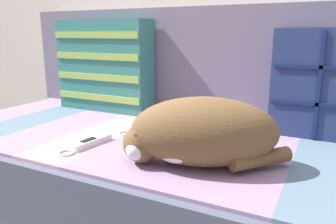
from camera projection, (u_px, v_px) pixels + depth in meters
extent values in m
cube|color=gray|center=(160.00, 209.00, 1.26)|extent=(1.77, 0.87, 0.17)
cube|color=#4C5166|center=(160.00, 163.00, 1.21)|extent=(1.74, 0.85, 0.22)
cube|color=gray|center=(15.00, 113.00, 1.50)|extent=(0.19, 0.77, 0.01)
cube|color=slate|center=(45.00, 117.00, 1.41)|extent=(0.19, 0.77, 0.01)
cube|color=gray|center=(77.00, 122.00, 1.33)|extent=(0.19, 0.77, 0.01)
cube|color=#C6899E|center=(115.00, 128.00, 1.25)|extent=(0.19, 0.77, 0.01)
cube|color=gray|center=(157.00, 135.00, 1.17)|extent=(0.19, 0.77, 0.01)
cube|color=gray|center=(206.00, 142.00, 1.09)|extent=(0.19, 0.77, 0.01)
cube|color=gray|center=(262.00, 151.00, 1.01)|extent=(0.19, 0.77, 0.01)
cube|color=slate|center=(329.00, 162.00, 0.93)|extent=(0.19, 0.77, 0.01)
cube|color=slate|center=(198.00, 61.00, 1.45)|extent=(1.74, 0.14, 0.46)
cube|color=navy|center=(319.00, 86.00, 1.05)|extent=(0.01, 0.01, 0.35)
cube|color=#337A70|center=(105.00, 66.00, 1.50)|extent=(0.45, 0.13, 0.41)
cube|color=#93B751|center=(97.00, 97.00, 1.48)|extent=(0.44, 0.01, 0.03)
cube|color=#93B751|center=(96.00, 77.00, 1.45)|extent=(0.44, 0.01, 0.03)
cube|color=#93B751|center=(95.00, 56.00, 1.43)|extent=(0.44, 0.01, 0.03)
cube|color=#93B751|center=(94.00, 35.00, 1.41)|extent=(0.44, 0.01, 0.03)
ellipsoid|color=brown|center=(204.00, 132.00, 0.87)|extent=(0.44, 0.33, 0.19)
sphere|color=brown|center=(142.00, 143.00, 0.89)|extent=(0.11, 0.11, 0.11)
sphere|color=white|center=(136.00, 149.00, 0.87)|extent=(0.06, 0.06, 0.06)
ellipsoid|color=white|center=(173.00, 147.00, 0.84)|extent=(0.12, 0.05, 0.08)
cylinder|color=brown|center=(261.00, 159.00, 0.85)|extent=(0.14, 0.16, 0.04)
cone|color=brown|center=(140.00, 125.00, 0.85)|extent=(0.04, 0.04, 0.04)
cone|color=brown|center=(143.00, 120.00, 0.91)|extent=(0.04, 0.04, 0.04)
cube|color=white|center=(145.00, 127.00, 1.22)|extent=(0.08, 0.14, 0.02)
cube|color=black|center=(143.00, 124.00, 1.21)|extent=(0.03, 0.05, 0.00)
cube|color=black|center=(157.00, 123.00, 1.27)|extent=(0.03, 0.02, 0.02)
torus|color=silver|center=(126.00, 133.00, 1.16)|extent=(0.06, 0.06, 0.01)
cube|color=white|center=(91.00, 142.00, 1.05)|extent=(0.05, 0.16, 0.02)
cube|color=black|center=(88.00, 140.00, 1.04)|extent=(0.03, 0.06, 0.00)
cube|color=black|center=(107.00, 136.00, 1.11)|extent=(0.03, 0.01, 0.02)
torus|color=silver|center=(67.00, 153.00, 0.97)|extent=(0.05, 0.05, 0.01)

